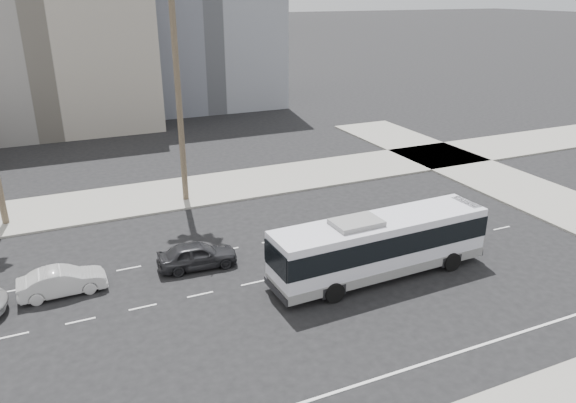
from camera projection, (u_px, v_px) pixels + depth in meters
ground at (302, 272)px, 30.96m from camera, size 700.00×700.00×0.00m
sidewalk_north at (220, 187)px, 44.10m from camera, size 120.00×7.00×0.15m
cross_block_east at (575, 211)px, 39.29m from camera, size 7.00×60.00×0.15m
midrise_beige_west at (37, 47)px, 61.35m from camera, size 24.00×18.00×18.00m
midrise_gray_center at (192, 6)px, 73.43m from camera, size 20.00×20.00×26.00m
city_bus at (380, 244)px, 30.01m from camera, size 12.86×3.26×3.67m
car_a at (197, 255)px, 31.27m from camera, size 2.17×4.70×1.56m
car_b at (62, 281)px, 28.55m from camera, size 1.64×4.46×1.46m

